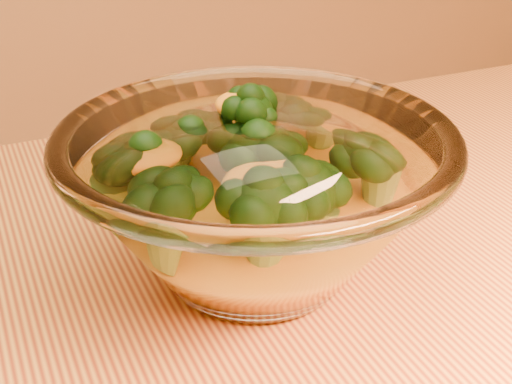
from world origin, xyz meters
TOP-DOWN VIEW (x-y plane):
  - glass_bowl at (-0.12, 0.11)m, footprint 0.25×0.25m
  - cheese_sauce at (-0.12, 0.11)m, footprint 0.14×0.14m
  - broccoli_heap at (-0.12, 0.12)m, footprint 0.17×0.16m

SIDE VIEW (x-z plane):
  - cheese_sauce at x=-0.12m, z-range 0.76..0.80m
  - glass_bowl at x=-0.12m, z-range 0.75..0.86m
  - broccoli_heap at x=-0.12m, z-range 0.78..0.86m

